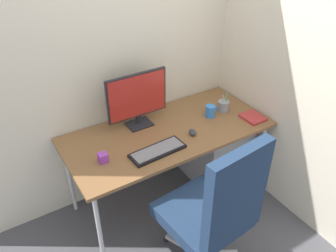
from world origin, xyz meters
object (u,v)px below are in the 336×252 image
at_px(mouse, 193,132).
at_px(pen_holder, 223,106).
at_px(office_chair, 215,210).
at_px(filing_cabinet, 214,150).
at_px(monitor, 137,98).
at_px(keyboard, 158,151).
at_px(desk_clamp_accessory, 103,158).
at_px(notebook, 253,117).
at_px(coffee_mug, 210,111).

bearing_deg(mouse, pen_holder, 36.49).
distance_m(office_chair, pen_holder, 1.04).
relative_size(filing_cabinet, pen_holder, 3.39).
bearing_deg(monitor, keyboard, -98.01).
xyz_separation_m(keyboard, desk_clamp_accessory, (-0.37, 0.11, 0.02)).
distance_m(office_chair, notebook, 0.98).
bearing_deg(notebook, pen_holder, 118.64).
distance_m(mouse, desk_clamp_accessory, 0.71).
xyz_separation_m(filing_cabinet, mouse, (-0.40, -0.20, 0.46)).
bearing_deg(filing_cabinet, desk_clamp_accessory, -172.87).
relative_size(filing_cabinet, desk_clamp_accessory, 8.89).
relative_size(notebook, desk_clamp_accessory, 2.79).
height_order(filing_cabinet, pen_holder, pen_holder).
distance_m(office_chair, filing_cabinet, 1.11).
height_order(office_chair, filing_cabinet, office_chair).
bearing_deg(keyboard, mouse, 8.37).
relative_size(monitor, desk_clamp_accessory, 7.74).
relative_size(filing_cabinet, keyboard, 1.37).
bearing_deg(keyboard, notebook, -1.86).
height_order(notebook, coffee_mug, coffee_mug).
bearing_deg(monitor, desk_clamp_accessory, -146.23).
relative_size(keyboard, pen_holder, 2.48).
relative_size(notebook, coffee_mug, 1.58).
height_order(filing_cabinet, coffee_mug, coffee_mug).
height_order(filing_cabinet, mouse, mouse).
bearing_deg(coffee_mug, pen_holder, 5.26).
bearing_deg(notebook, mouse, 171.82).
relative_size(office_chair, monitor, 2.37).
relative_size(coffee_mug, desk_clamp_accessory, 1.76).
bearing_deg(mouse, coffee_mug, 43.41).
bearing_deg(mouse, office_chair, -96.05).
bearing_deg(keyboard, filing_cabinet, 18.50).
distance_m(keyboard, mouse, 0.34).
xyz_separation_m(office_chair, notebook, (0.81, 0.54, 0.12)).
bearing_deg(monitor, mouse, -50.45).
xyz_separation_m(notebook, coffee_mug, (-0.27, 0.21, 0.04)).
xyz_separation_m(mouse, pen_holder, (0.42, 0.15, 0.03)).
xyz_separation_m(keyboard, pen_holder, (0.76, 0.20, 0.03)).
bearing_deg(desk_clamp_accessory, mouse, -4.79).
relative_size(keyboard, desk_clamp_accessory, 6.49).
xyz_separation_m(coffee_mug, desk_clamp_accessory, (-0.98, -0.08, -0.02)).
relative_size(filing_cabinet, notebook, 3.18).
bearing_deg(filing_cabinet, coffee_mug, -154.36).
distance_m(coffee_mug, desk_clamp_accessory, 0.98).
bearing_deg(mouse, filing_cabinet, 43.15).
height_order(filing_cabinet, notebook, notebook).
bearing_deg(monitor, pen_holder, -15.26).
height_order(monitor, pen_holder, monitor).
height_order(mouse, desk_clamp_accessory, desk_clamp_accessory).
distance_m(office_chair, desk_clamp_accessory, 0.82).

